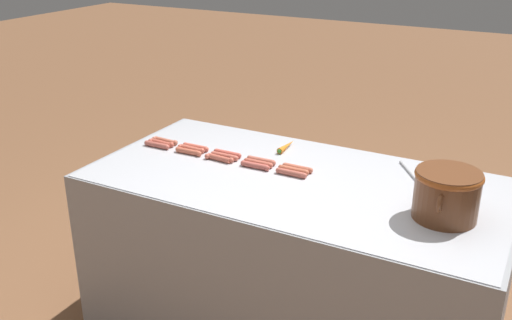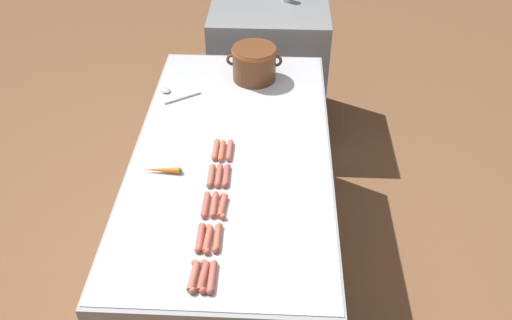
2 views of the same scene
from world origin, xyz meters
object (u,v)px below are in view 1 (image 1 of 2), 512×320
at_px(hot_dog_11, 188,152).
at_px(hot_dog_12, 219,158).
at_px(hot_dog_9, 293,170).
at_px(serving_spoon, 422,167).
at_px(hot_dog_13, 255,166).
at_px(hot_dog_4, 297,168).
at_px(hot_dog_7, 224,156).
at_px(hot_dog_2, 227,154).
at_px(hot_dog_6, 191,149).
at_px(bean_pot, 447,192).
at_px(hot_dog_10, 157,145).
at_px(hot_dog_0, 165,141).
at_px(hot_dog_14, 291,173).
at_px(hot_dog_8, 258,163).
at_px(hot_dog_1, 196,147).
at_px(hot_dog_5, 161,143).
at_px(carrot, 286,146).
at_px(hot_dog_3, 261,161).

bearing_deg(hot_dog_11, hot_dog_12, 88.99).
bearing_deg(hot_dog_9, serving_spoon, 122.97).
bearing_deg(hot_dog_13, serving_spoon, 118.08).
distance_m(hot_dog_11, hot_dog_13, 0.38).
bearing_deg(hot_dog_4, hot_dog_7, -85.00).
xyz_separation_m(hot_dog_4, hot_dog_7, (0.03, -0.38, 0.00)).
xyz_separation_m(hot_dog_2, hot_dog_6, (0.03, -0.20, 0.00)).
xyz_separation_m(hot_dog_2, hot_dog_12, (0.07, -0.00, 0.00)).
height_order(hot_dog_4, bean_pot, bean_pot).
bearing_deg(hot_dog_10, hot_dog_13, 89.95).
xyz_separation_m(hot_dog_4, bean_pot, (0.15, 0.71, 0.10)).
height_order(hot_dog_6, hot_dog_11, same).
bearing_deg(hot_dog_0, serving_spoon, 103.38).
bearing_deg(hot_dog_11, hot_dog_6, -165.75).
bearing_deg(hot_dog_14, hot_dog_7, -95.21).
bearing_deg(hot_dog_7, hot_dog_8, 89.87).
xyz_separation_m(hot_dog_1, serving_spoon, (-0.30, 1.09, -0.01)).
distance_m(hot_dog_2, hot_dog_8, 0.20).
relative_size(hot_dog_12, hot_dog_14, 1.00).
height_order(hot_dog_1, hot_dog_9, same).
distance_m(hot_dog_9, hot_dog_12, 0.38).
distance_m(hot_dog_7, hot_dog_12, 0.04).
bearing_deg(hot_dog_8, hot_dog_0, -93.47).
bearing_deg(hot_dog_12, hot_dog_2, 177.36).
bearing_deg(bean_pot, hot_dog_11, -93.82).
bearing_deg(hot_dog_0, hot_dog_10, 0.47).
relative_size(hot_dog_11, hot_dog_12, 1.00).
relative_size(hot_dog_5, hot_dog_8, 1.00).
height_order(hot_dog_0, serving_spoon, hot_dog_0).
bearing_deg(hot_dog_6, hot_dog_13, 84.39).
height_order(hot_dog_4, carrot, carrot).
xyz_separation_m(hot_dog_14, serving_spoon, (-0.37, 0.51, -0.01)).
relative_size(hot_dog_3, hot_dog_11, 1.00).
bearing_deg(hot_dog_9, hot_dog_11, -86.26).
relative_size(hot_dog_10, hot_dog_14, 1.00).
height_order(hot_dog_6, hot_dog_7, same).
bearing_deg(carrot, hot_dog_14, 29.14).
xyz_separation_m(hot_dog_2, hot_dog_4, (0.00, 0.39, 0.00)).
bearing_deg(hot_dog_5, bean_pot, 85.42).
height_order(hot_dog_5, hot_dog_11, same).
relative_size(hot_dog_11, bean_pot, 0.48).
bearing_deg(hot_dog_6, hot_dog_9, 89.93).
distance_m(hot_dog_0, hot_dog_7, 0.39).
bearing_deg(hot_dog_5, hot_dog_2, 95.61).
distance_m(hot_dog_6, hot_dog_10, 0.19).
distance_m(hot_dog_9, hot_dog_11, 0.57).
relative_size(hot_dog_5, bean_pot, 0.48).
relative_size(hot_dog_7, serving_spoon, 0.64).
distance_m(hot_dog_4, hot_dog_6, 0.58).
distance_m(bean_pot, carrot, 0.96).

